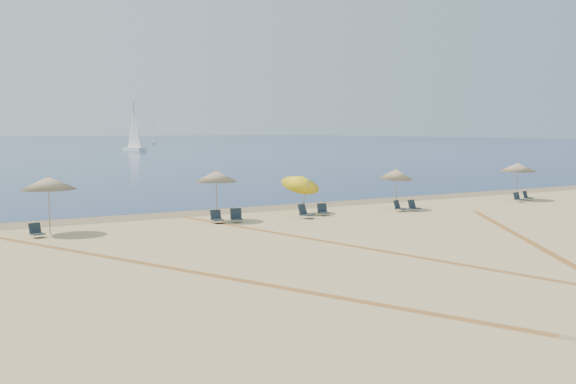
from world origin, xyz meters
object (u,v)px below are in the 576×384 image
(chair_3, at_px, (236,216))
(sailboat_2, at_px, (134,136))
(chair_5, at_px, (323,210))
(umbrella_1, at_px, (48,183))
(chair_2, at_px, (217,217))
(chair_9, at_px, (527,196))
(chair_7, at_px, (413,206))
(chair_4, at_px, (305,212))
(chair_6, at_px, (399,207))
(chair_8, at_px, (518,198))
(chair_1, at_px, (36,231))
(umbrella_4, at_px, (396,174))
(umbrella_5, at_px, (518,167))
(umbrella_2, at_px, (216,176))
(sailboat_1, at_px, (154,136))
(umbrella_3, at_px, (301,181))

(chair_3, bearing_deg, sailboat_2, 95.20)
(chair_5, bearing_deg, umbrella_1, -171.14)
(chair_2, bearing_deg, chair_9, 4.05)
(chair_3, height_order, chair_7, chair_3)
(chair_4, xyz_separation_m, chair_6, (6.03, -0.19, -0.05))
(chair_3, distance_m, chair_6, 9.68)
(chair_7, xyz_separation_m, chair_9, (10.12, 0.69, -0.01))
(chair_5, bearing_deg, chair_8, 8.58)
(chair_1, height_order, chair_8, chair_1)
(chair_7, distance_m, chair_9, 10.15)
(umbrella_4, bearing_deg, umbrella_5, 0.54)
(umbrella_5, bearing_deg, chair_7, -173.81)
(chair_3, distance_m, chair_5, 5.08)
(chair_7, bearing_deg, umbrella_4, 110.53)
(umbrella_4, distance_m, chair_7, 2.08)
(chair_5, bearing_deg, chair_4, -148.95)
(chair_2, bearing_deg, chair_7, -0.49)
(umbrella_5, distance_m, chair_2, 21.15)
(chair_3, relative_size, chair_9, 1.19)
(chair_2, distance_m, chair_4, 4.67)
(chair_2, height_order, chair_5, same)
(chair_9, bearing_deg, umbrella_2, 162.11)
(chair_3, distance_m, chair_8, 19.32)
(chair_8, xyz_separation_m, sailboat_1, (35.70, 172.28, 2.05))
(umbrella_1, relative_size, chair_2, 3.90)
(chair_9, bearing_deg, chair_6, 167.24)
(chair_9, bearing_deg, umbrella_5, 132.45)
(umbrella_5, height_order, chair_2, umbrella_5)
(umbrella_5, bearing_deg, umbrella_3, 176.54)
(chair_3, bearing_deg, chair_1, -160.09)
(umbrella_4, bearing_deg, chair_8, -4.13)
(chair_5, height_order, chair_6, chair_5)
(umbrella_4, relative_size, chair_1, 3.43)
(chair_8, bearing_deg, chair_1, 177.68)
(chair_6, xyz_separation_m, sailboat_2, (18.92, 108.08, 2.79))
(chair_2, relative_size, sailboat_2, 0.07)
(sailboat_2, bearing_deg, sailboat_1, 56.45)
(umbrella_2, distance_m, chair_3, 2.21)
(umbrella_1, xyz_separation_m, umbrella_5, (28.80, -0.50, -0.12))
(umbrella_3, distance_m, chair_1, 13.84)
(umbrella_2, relative_size, umbrella_3, 1.04)
(chair_4, xyz_separation_m, chair_8, (15.68, -0.16, -0.06))
(chair_2, relative_size, chair_4, 0.73)
(chair_8, bearing_deg, umbrella_2, 175.08)
(chair_2, relative_size, chair_9, 0.98)
(chair_1, xyz_separation_m, sailboat_2, (37.94, 107.28, 2.79))
(chair_1, bearing_deg, chair_6, -17.04)
(chair_2, relative_size, chair_8, 1.11)
(umbrella_5, xyz_separation_m, chair_9, (0.55, -0.35, -1.87))
(umbrella_1, xyz_separation_m, chair_1, (-0.65, -0.50, -1.98))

